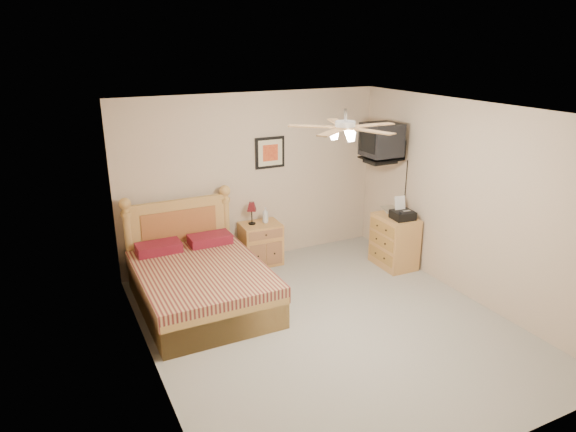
% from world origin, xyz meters
% --- Properties ---
extents(floor, '(4.50, 4.50, 0.00)m').
position_xyz_m(floor, '(0.00, 0.00, 0.00)').
color(floor, gray).
rests_on(floor, ground).
extents(ceiling, '(4.00, 4.50, 0.04)m').
position_xyz_m(ceiling, '(0.00, 0.00, 2.50)').
color(ceiling, white).
rests_on(ceiling, ground).
extents(wall_back, '(4.00, 0.04, 2.50)m').
position_xyz_m(wall_back, '(0.00, 2.25, 1.25)').
color(wall_back, '#BFA88D').
rests_on(wall_back, ground).
extents(wall_front, '(4.00, 0.04, 2.50)m').
position_xyz_m(wall_front, '(0.00, -2.25, 1.25)').
color(wall_front, '#BFA88D').
rests_on(wall_front, ground).
extents(wall_left, '(0.04, 4.50, 2.50)m').
position_xyz_m(wall_left, '(-2.00, 0.00, 1.25)').
color(wall_left, '#BFA88D').
rests_on(wall_left, ground).
extents(wall_right, '(0.04, 4.50, 2.50)m').
position_xyz_m(wall_right, '(2.00, 0.00, 1.25)').
color(wall_right, '#BFA88D').
rests_on(wall_right, ground).
extents(bed, '(1.48, 1.94, 1.26)m').
position_xyz_m(bed, '(-1.18, 1.12, 0.63)').
color(bed, gold).
rests_on(bed, ground).
extents(nightstand, '(0.60, 0.46, 0.63)m').
position_xyz_m(nightstand, '(0.00, 2.00, 0.31)').
color(nightstand, '#BE803A').
rests_on(nightstand, ground).
extents(table_lamp, '(0.22, 0.22, 0.33)m').
position_xyz_m(table_lamp, '(-0.11, 2.05, 0.79)').
color(table_lamp, '#511015').
rests_on(table_lamp, nightstand).
extents(lotion_bottle, '(0.10, 0.10, 0.23)m').
position_xyz_m(lotion_bottle, '(0.09, 2.02, 0.74)').
color(lotion_bottle, silver).
rests_on(lotion_bottle, nightstand).
extents(framed_picture, '(0.46, 0.04, 0.46)m').
position_xyz_m(framed_picture, '(0.27, 2.23, 1.62)').
color(framed_picture, black).
rests_on(framed_picture, wall_back).
extents(dresser, '(0.47, 0.66, 0.77)m').
position_xyz_m(dresser, '(1.73, 1.06, 0.38)').
color(dresser, '#C49045').
rests_on(dresser, ground).
extents(fax_machine, '(0.33, 0.34, 0.31)m').
position_xyz_m(fax_machine, '(1.75, 0.93, 0.92)').
color(fax_machine, black).
rests_on(fax_machine, dresser).
extents(magazine_lower, '(0.26, 0.29, 0.02)m').
position_xyz_m(magazine_lower, '(1.71, 1.31, 0.78)').
color(magazine_lower, '#C1B19D').
rests_on(magazine_lower, dresser).
extents(magazine_upper, '(0.26, 0.31, 0.02)m').
position_xyz_m(magazine_upper, '(1.71, 1.34, 0.80)').
color(magazine_upper, gray).
rests_on(magazine_upper, magazine_lower).
extents(wall_tv, '(0.56, 0.46, 0.58)m').
position_xyz_m(wall_tv, '(1.75, 1.34, 1.81)').
color(wall_tv, black).
rests_on(wall_tv, wall_right).
extents(ceiling_fan, '(1.14, 1.14, 0.28)m').
position_xyz_m(ceiling_fan, '(0.00, -0.20, 2.36)').
color(ceiling_fan, silver).
rests_on(ceiling_fan, ceiling).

